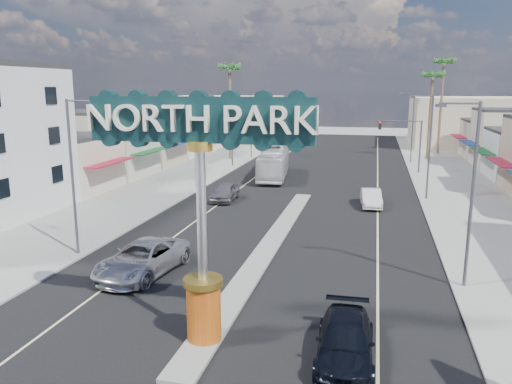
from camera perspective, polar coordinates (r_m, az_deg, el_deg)
The scene contains 25 objects.
ground at distance 46.08m, azimuth 5.64°, elevation -0.22°, with size 160.00×160.00×0.00m, color gray.
road at distance 46.08m, azimuth 5.64°, elevation -0.21°, with size 20.00×120.00×0.01m, color black.
median_island at distance 30.81m, azimuth 1.51°, elevation -6.16°, with size 1.30×30.00×0.16m, color gray.
sidewalk_left at distance 49.87m, azimuth -10.50°, elevation 0.63°, with size 8.00×120.00×0.12m, color gray.
sidewalk_right at distance 46.37m, azimuth 23.04°, elevation -0.98°, with size 8.00×120.00×0.12m, color gray.
storefront_row_left at distance 65.35m, azimuth -14.06°, elevation 5.72°, with size 12.00×42.00×6.00m, color beige.
backdrop_far_left at distance 94.11m, azimuth -3.95°, elevation 8.44°, with size 20.00×20.00×8.00m, color #B7B29E.
backdrop_far_right at distance 91.25m, azimuth 23.71°, elevation 7.37°, with size 20.00×20.00×8.00m, color beige.
gateway_sign at distance 18.08m, azimuth -6.32°, elevation 0.02°, with size 8.20×1.50×9.15m.
traffic_signal_left at distance 60.83m, azimuth -1.09°, elevation 6.85°, with size 5.09×0.45×6.00m.
traffic_signal_right at distance 58.99m, azimuth 16.56°, elevation 6.20°, with size 5.09×0.45×6.00m.
streetlight_l_near at distance 30.00m, azimuth -20.04°, elevation 2.43°, with size 2.03×0.22×9.00m.
streetlight_l_mid at distance 47.82m, azimuth -6.79°, elevation 6.34°, with size 2.03×0.22×9.00m.
streetlight_l_far at distance 68.82m, azimuth -0.42°, elevation 8.10°, with size 2.03×0.22×9.00m.
streetlight_r_near at distance 25.47m, azimuth 23.18°, elevation 0.61°, with size 2.03×0.22×9.00m.
streetlight_r_mid at distance 45.11m, azimuth 19.07°, elevation 5.44°, with size 2.03×0.22×9.00m.
streetlight_r_far at distance 66.96m, azimuth 17.34°, elevation 7.46°, with size 2.03×0.22×9.00m.
palm_left_far at distance 67.43m, azimuth -3.03°, elevation 13.47°, with size 2.60×2.60×13.10m.
palm_right_mid at distance 71.01m, azimuth 19.53°, elevation 12.02°, with size 2.60×2.60×12.10m.
palm_right_far at distance 77.24m, azimuth 20.68°, elevation 13.20°, with size 2.60×2.60×14.10m.
suv_left at distance 26.90m, azimuth -12.83°, elevation -7.44°, with size 2.84×6.16×1.71m, color #B9B9BE.
suv_right at distance 18.86m, azimuth 10.16°, elevation -16.47°, with size 2.03×4.99×1.45m, color black.
car_parked_left at distance 43.10m, azimuth -3.55°, elevation 0.01°, with size 1.81×4.49×1.53m, color slate.
car_parked_right at distance 42.00m, azimuth 13.02°, elevation -0.66°, with size 1.53×4.39×1.45m, color silver.
city_bus at distance 53.85m, azimuth 2.02°, elevation 3.27°, with size 2.61×11.16×3.11m, color silver.
Camera 1 is at (6.02, -14.66, 9.63)m, focal length 35.00 mm.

